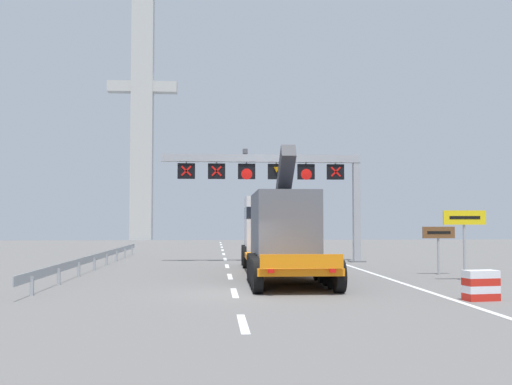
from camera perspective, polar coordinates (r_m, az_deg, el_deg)
The scene contains 10 objects.
ground at distance 19.74m, azimuth -1.26°, elevation -9.70°, with size 112.00×112.00×0.00m, color slate.
lane_markings at distance 39.76m, azimuth -3.10°, elevation -6.23°, with size 0.20×54.82×0.01m.
edge_line_right at distance 32.46m, azimuth 8.77°, elevation -6.97°, with size 0.20×63.00×0.01m, color silver.
overhead_lane_gantry at distance 34.29m, azimuth 2.67°, elevation 1.79°, with size 11.88×0.90×6.59m.
heavy_haul_truck_orange at distance 26.76m, azimuth 2.09°, elevation -3.63°, with size 3.13×14.09×5.30m.
exit_sign_yellow at distance 24.83m, azimuth 19.63°, elevation -3.12°, with size 1.74×0.15×2.80m.
tourist_info_sign_brown at distance 27.36m, azimuth 17.35°, elevation -4.26°, with size 1.46×0.15×2.13m.
crash_barrier_striped at distance 18.90m, azimuth 21.04°, elevation -8.44°, with size 1.06×0.64×0.90m.
guardrail_left at distance 31.08m, azimuth -14.96°, elevation -6.06°, with size 0.13×25.79×0.76m.
bridge_pylon_distant at distance 78.87m, azimuth -11.01°, elevation 7.55°, with size 9.00×2.00×32.28m.
Camera 1 is at (-0.95, -19.58, 2.35)m, focal length 41.09 mm.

